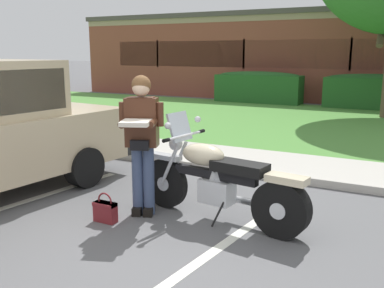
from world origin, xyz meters
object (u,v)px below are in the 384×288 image
Objects in this scene: motorcycle at (224,182)px; hedge_left at (258,87)px; handbag at (105,210)px; brick_building at (369,55)px; rider_person at (142,134)px; hedge_center_left at (374,91)px.

hedge_left is at bearing 107.55° from motorcycle.
brick_building is at bearing 87.84° from handbag.
handbag is at bearing -121.46° from rider_person.
handbag is 19.31m from brick_building.
motorcycle is 1.44m from handbag.
rider_person reaches higher than hedge_left.
hedge_left is 4.14m from hedge_center_left.
motorcycle reaches higher than hedge_left.
hedge_center_left is (4.14, 0.00, 0.00)m from hedge_left.
brick_building is (0.73, 19.23, 1.67)m from handbag.
rider_person is 4.74× the size of handbag.
rider_person reaches higher than hedge_center_left.
hedge_left is (-2.42, 12.22, 0.51)m from handbag.
rider_person is 0.52× the size of hedge_left.
hedge_center_left is at bearing -81.90° from brick_building.
rider_person is 0.07× the size of brick_building.
hedge_left and hedge_center_left have the same top height.
hedge_left is at bearing -114.17° from brick_building.
hedge_left is 7.77m from brick_building.
brick_building is at bearing 65.83° from hedge_left.
hedge_center_left is (1.47, 11.80, -0.36)m from rider_person.
rider_person is 18.83m from brick_building.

